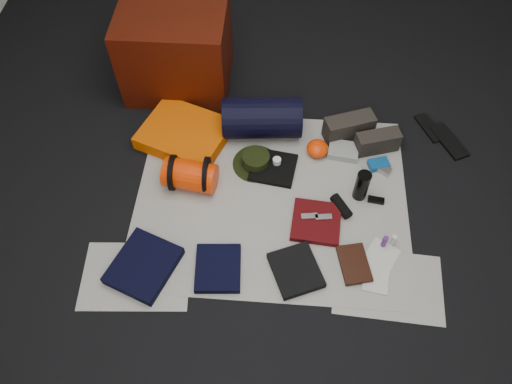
# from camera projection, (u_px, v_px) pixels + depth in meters

# --- Properties ---
(floor) EXTENTS (4.50, 4.50, 0.02)m
(floor) POSITION_uv_depth(u_px,v_px,m) (271.00, 200.00, 2.98)
(floor) COLOR black
(floor) RESTS_ON ground
(newspaper_mat) EXTENTS (1.60, 1.30, 0.01)m
(newspaper_mat) POSITION_uv_depth(u_px,v_px,m) (271.00, 199.00, 2.97)
(newspaper_mat) COLOR beige
(newspaper_mat) RESTS_ON floor
(newspaper_sheet_front_left) EXTENTS (0.61, 0.44, 0.00)m
(newspaper_sheet_front_left) POSITION_uv_depth(u_px,v_px,m) (136.00, 276.00, 2.69)
(newspaper_sheet_front_left) COLOR beige
(newspaper_sheet_front_left) RESTS_ON floor
(newspaper_sheet_front_right) EXTENTS (0.60, 0.43, 0.00)m
(newspaper_sheet_front_right) POSITION_uv_depth(u_px,v_px,m) (388.00, 284.00, 2.66)
(newspaper_sheet_front_right) COLOR beige
(newspaper_sheet_front_right) RESTS_ON floor
(red_cabinet) EXTENTS (0.69, 0.58, 0.57)m
(red_cabinet) POSITION_uv_depth(u_px,v_px,m) (176.00, 49.00, 3.29)
(red_cabinet) COLOR #430F04
(red_cabinet) RESTS_ON floor
(sleeping_pad) EXTENTS (0.63, 0.58, 0.09)m
(sleeping_pad) POSITION_uv_depth(u_px,v_px,m) (185.00, 134.00, 3.18)
(sleeping_pad) COLOR #EE5902
(sleeping_pad) RESTS_ON newspaper_mat
(stuff_sack) EXTENTS (0.33, 0.22, 0.18)m
(stuff_sack) POSITION_uv_depth(u_px,v_px,m) (190.00, 175.00, 2.95)
(stuff_sack) COLOR #F03404
(stuff_sack) RESTS_ON newspaper_mat
(sack_strap_left) EXTENTS (0.02, 0.22, 0.22)m
(sack_strap_left) POSITION_uv_depth(u_px,v_px,m) (173.00, 173.00, 2.94)
(sack_strap_left) COLOR black
(sack_strap_left) RESTS_ON newspaper_mat
(sack_strap_right) EXTENTS (0.03, 0.22, 0.22)m
(sack_strap_right) POSITION_uv_depth(u_px,v_px,m) (207.00, 175.00, 2.93)
(sack_strap_right) COLOR black
(sack_strap_right) RESTS_ON newspaper_mat
(navy_duffel) EXTENTS (0.52, 0.30, 0.26)m
(navy_duffel) POSITION_uv_depth(u_px,v_px,m) (262.00, 118.00, 3.15)
(navy_duffel) COLOR black
(navy_duffel) RESTS_ON newspaper_mat
(boonie_brim) EXTENTS (0.31, 0.31, 0.01)m
(boonie_brim) POSITION_uv_depth(u_px,v_px,m) (256.00, 164.00, 3.10)
(boonie_brim) COLOR black
(boonie_brim) RESTS_ON newspaper_mat
(boonie_crown) EXTENTS (0.17, 0.17, 0.07)m
(boonie_crown) POSITION_uv_depth(u_px,v_px,m) (256.00, 160.00, 3.07)
(boonie_crown) COLOR black
(boonie_crown) RESTS_ON boonie_brim
(hiking_boot_left) EXTENTS (0.34, 0.22, 0.16)m
(hiking_boot_left) POSITION_uv_depth(u_px,v_px,m) (349.00, 127.00, 3.17)
(hiking_boot_left) COLOR #2B2722
(hiking_boot_left) RESTS_ON newspaper_mat
(hiking_boot_right) EXTENTS (0.29, 0.18, 0.14)m
(hiking_boot_right) POSITION_uv_depth(u_px,v_px,m) (377.00, 142.00, 3.12)
(hiking_boot_right) COLOR #2B2722
(hiking_boot_right) RESTS_ON newspaper_mat
(flip_flop_left) EXTENTS (0.18, 0.26, 0.01)m
(flip_flop_left) POSITION_uv_depth(u_px,v_px,m) (430.00, 128.00, 3.27)
(flip_flop_left) COLOR black
(flip_flop_left) RESTS_ON floor
(flip_flop_right) EXTENTS (0.23, 0.32, 0.02)m
(flip_flop_right) POSITION_uv_depth(u_px,v_px,m) (449.00, 141.00, 3.21)
(flip_flop_right) COLOR black
(flip_flop_right) RESTS_ON floor
(trousers_navy_a) EXTENTS (0.41, 0.44, 0.05)m
(trousers_navy_a) POSITION_uv_depth(u_px,v_px,m) (144.00, 266.00, 2.69)
(trousers_navy_a) COLOR black
(trousers_navy_a) RESTS_ON newspaper_mat
(trousers_navy_b) EXTENTS (0.26, 0.29, 0.04)m
(trousers_navy_b) POSITION_uv_depth(u_px,v_px,m) (218.00, 268.00, 2.69)
(trousers_navy_b) COLOR black
(trousers_navy_b) RESTS_ON newspaper_mat
(trousers_charcoal) EXTENTS (0.33, 0.34, 0.04)m
(trousers_charcoal) POSITION_uv_depth(u_px,v_px,m) (296.00, 270.00, 2.68)
(trousers_charcoal) COLOR black
(trousers_charcoal) RESTS_ON newspaper_mat
(black_tshirt) EXTENTS (0.30, 0.29, 0.03)m
(black_tshirt) POSITION_uv_depth(u_px,v_px,m) (273.00, 168.00, 3.07)
(black_tshirt) COLOR black
(black_tshirt) RESTS_ON newspaper_mat
(red_shirt) EXTENTS (0.30, 0.30, 0.04)m
(red_shirt) POSITION_uv_depth(u_px,v_px,m) (316.00, 222.00, 2.85)
(red_shirt) COLOR #49070A
(red_shirt) RESTS_ON newspaper_mat
(orange_stuff_sack) EXTENTS (0.16, 0.16, 0.09)m
(orange_stuff_sack) POSITION_uv_depth(u_px,v_px,m) (317.00, 149.00, 3.12)
(orange_stuff_sack) COLOR #F03404
(orange_stuff_sack) RESTS_ON newspaper_mat
(first_aid_pouch) EXTENTS (0.20, 0.16, 0.05)m
(first_aid_pouch) POSITION_uv_depth(u_px,v_px,m) (343.00, 151.00, 3.14)
(first_aid_pouch) COLOR gray
(first_aid_pouch) RESTS_ON newspaper_mat
(water_bottle) EXTENTS (0.10, 0.10, 0.21)m
(water_bottle) POSITION_uv_depth(u_px,v_px,m) (362.00, 186.00, 2.89)
(water_bottle) COLOR black
(water_bottle) RESTS_ON newspaper_mat
(speaker) EXTENTS (0.13, 0.16, 0.06)m
(speaker) POSITION_uv_depth(u_px,v_px,m) (341.00, 206.00, 2.90)
(speaker) COLOR black
(speaker) RESTS_ON newspaper_mat
(compact_camera) EXTENTS (0.11, 0.10, 0.04)m
(compact_camera) POSITION_uv_depth(u_px,v_px,m) (383.00, 169.00, 3.06)
(compact_camera) COLOR #A2A1A6
(compact_camera) RESTS_ON newspaper_mat
(cyan_case) EXTENTS (0.14, 0.11, 0.04)m
(cyan_case) POSITION_uv_depth(u_px,v_px,m) (379.00, 164.00, 3.08)
(cyan_case) COLOR navy
(cyan_case) RESTS_ON newspaper_mat
(toiletry_purple) EXTENTS (0.04, 0.04, 0.09)m
(toiletry_purple) POSITION_uv_depth(u_px,v_px,m) (384.00, 242.00, 2.75)
(toiletry_purple) COLOR #50226F
(toiletry_purple) RESTS_ON newspaper_mat
(toiletry_clear) EXTENTS (0.03, 0.03, 0.08)m
(toiletry_clear) POSITION_uv_depth(u_px,v_px,m) (393.00, 240.00, 2.76)
(toiletry_clear) COLOR silver
(toiletry_clear) RESTS_ON newspaper_mat
(paperback_book) EXTENTS (0.20, 0.26, 0.03)m
(paperback_book) POSITION_uv_depth(u_px,v_px,m) (354.00, 264.00, 2.71)
(paperback_book) COLOR black
(paperback_book) RESTS_ON newspaper_mat
(map_booklet) EXTENTS (0.16, 0.22, 0.01)m
(map_booklet) POSITION_uv_depth(u_px,v_px,m) (376.00, 276.00, 2.68)
(map_booklet) COLOR #BBBBB2
(map_booklet) RESTS_ON newspaper_mat
(map_printout) EXTENTS (0.24, 0.26, 0.01)m
(map_printout) POSITION_uv_depth(u_px,v_px,m) (380.00, 258.00, 2.74)
(map_printout) COLOR #BBBBB2
(map_printout) RESTS_ON newspaper_mat
(sunglasses) EXTENTS (0.10, 0.05, 0.02)m
(sunglasses) POSITION_uv_depth(u_px,v_px,m) (376.00, 200.00, 2.94)
(sunglasses) COLOR black
(sunglasses) RESTS_ON newspaper_mat
(key_cluster) EXTENTS (0.08, 0.08, 0.01)m
(key_cluster) POSITION_uv_depth(u_px,v_px,m) (132.00, 262.00, 2.72)
(key_cluster) COLOR #A2A1A6
(key_cluster) RESTS_ON newspaper_mat
(tape_roll) EXTENTS (0.05, 0.05, 0.04)m
(tape_roll) POSITION_uv_depth(u_px,v_px,m) (277.00, 161.00, 3.06)
(tape_roll) COLOR silver
(tape_roll) RESTS_ON black_tshirt
(energy_bar_a) EXTENTS (0.10, 0.05, 0.01)m
(energy_bar_a) POSITION_uv_depth(u_px,v_px,m) (309.00, 216.00, 2.84)
(energy_bar_a) COLOR #A2A1A6
(energy_bar_a) RESTS_ON red_shirt
(energy_bar_b) EXTENTS (0.10, 0.05, 0.01)m
(energy_bar_b) POSITION_uv_depth(u_px,v_px,m) (324.00, 217.00, 2.84)
(energy_bar_b) COLOR #A2A1A6
(energy_bar_b) RESTS_ON red_shirt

